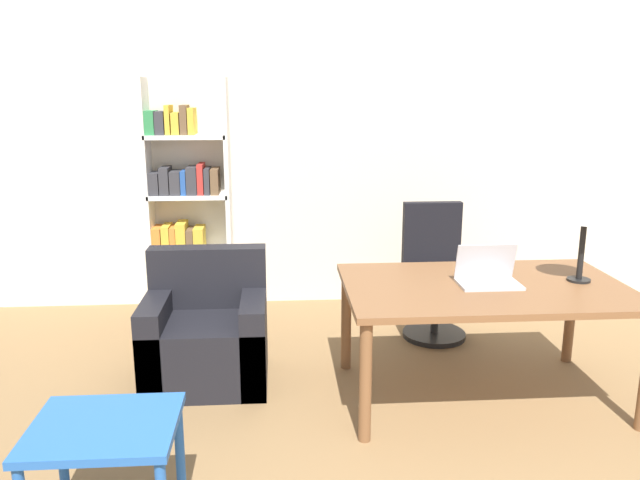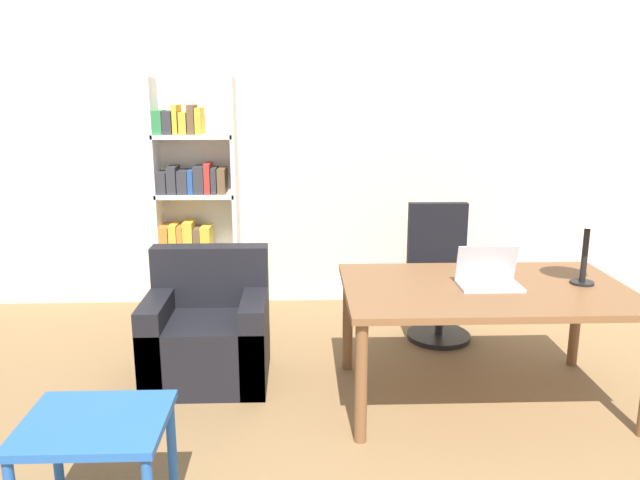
{
  "view_description": "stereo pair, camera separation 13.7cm",
  "coord_description": "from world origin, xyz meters",
  "px_view_note": "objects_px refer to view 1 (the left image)",
  "views": [
    {
      "loc": [
        -0.86,
        -1.01,
        1.91
      ],
      "look_at": [
        -0.59,
        2.77,
        0.99
      ],
      "focal_mm": 35.0,
      "sensor_mm": 36.0,
      "label": 1
    },
    {
      "loc": [
        -0.72,
        -1.01,
        1.91
      ],
      "look_at": [
        -0.59,
        2.77,
        0.99
      ],
      "focal_mm": 35.0,
      "sensor_mm": 36.0,
      "label": 2
    }
  ],
  "objects_px": {
    "armchair": "(207,337)",
    "laptop": "(488,276)",
    "desk": "(484,297)",
    "bookshelf": "(186,214)",
    "office_chair": "(434,277)",
    "table_lamp": "(586,211)",
    "side_table_blue": "(105,443)"
  },
  "relations": [
    {
      "from": "desk",
      "to": "bookshelf",
      "type": "height_order",
      "value": "bookshelf"
    },
    {
      "from": "table_lamp",
      "to": "office_chair",
      "type": "relative_size",
      "value": 0.52
    },
    {
      "from": "side_table_blue",
      "to": "table_lamp",
      "type": "bearing_deg",
      "value": 24.64
    },
    {
      "from": "desk",
      "to": "office_chair",
      "type": "bearing_deg",
      "value": 92.25
    },
    {
      "from": "desk",
      "to": "side_table_blue",
      "type": "xyz_separation_m",
      "value": [
        -2.01,
        -1.17,
        -0.2
      ]
    },
    {
      "from": "laptop",
      "to": "table_lamp",
      "type": "xyz_separation_m",
      "value": [
        0.59,
        0.02,
        0.39
      ]
    },
    {
      "from": "laptop",
      "to": "bookshelf",
      "type": "distance_m",
      "value": 2.72
    },
    {
      "from": "desk",
      "to": "bookshelf",
      "type": "distance_m",
      "value": 2.72
    },
    {
      "from": "desk",
      "to": "bookshelf",
      "type": "relative_size",
      "value": 0.86
    },
    {
      "from": "desk",
      "to": "laptop",
      "type": "xyz_separation_m",
      "value": [
        0.01,
        0.01,
        0.13
      ]
    },
    {
      "from": "laptop",
      "to": "office_chair",
      "type": "height_order",
      "value": "office_chair"
    },
    {
      "from": "office_chair",
      "to": "table_lamp",
      "type": "bearing_deg",
      "value": -57.8
    },
    {
      "from": "office_chair",
      "to": "side_table_blue",
      "type": "bearing_deg",
      "value": -131.42
    },
    {
      "from": "desk",
      "to": "laptop",
      "type": "relative_size",
      "value": 4.65
    },
    {
      "from": "laptop",
      "to": "armchair",
      "type": "xyz_separation_m",
      "value": [
        -1.77,
        0.35,
        -0.5
      ]
    },
    {
      "from": "office_chair",
      "to": "side_table_blue",
      "type": "distance_m",
      "value": 2.97
    },
    {
      "from": "laptop",
      "to": "side_table_blue",
      "type": "xyz_separation_m",
      "value": [
        -2.02,
        -1.18,
        -0.34
      ]
    },
    {
      "from": "laptop",
      "to": "side_table_blue",
      "type": "distance_m",
      "value": 2.36
    },
    {
      "from": "table_lamp",
      "to": "side_table_blue",
      "type": "relative_size",
      "value": 0.9
    },
    {
      "from": "table_lamp",
      "to": "office_chair",
      "type": "bearing_deg",
      "value": 122.2
    },
    {
      "from": "laptop",
      "to": "office_chair",
      "type": "xyz_separation_m",
      "value": [
        -0.06,
        1.05,
        -0.33
      ]
    },
    {
      "from": "office_chair",
      "to": "bookshelf",
      "type": "relative_size",
      "value": 0.52
    },
    {
      "from": "office_chair",
      "to": "bookshelf",
      "type": "xyz_separation_m",
      "value": [
        -2.01,
        0.71,
        0.39
      ]
    },
    {
      "from": "laptop",
      "to": "bookshelf",
      "type": "relative_size",
      "value": 0.18
    },
    {
      "from": "armchair",
      "to": "desk",
      "type": "bearing_deg",
      "value": -11.56
    },
    {
      "from": "desk",
      "to": "office_chair",
      "type": "relative_size",
      "value": 1.65
    },
    {
      "from": "armchair",
      "to": "bookshelf",
      "type": "relative_size",
      "value": 0.43
    },
    {
      "from": "bookshelf",
      "to": "laptop",
      "type": "bearing_deg",
      "value": -40.45
    },
    {
      "from": "bookshelf",
      "to": "office_chair",
      "type": "bearing_deg",
      "value": -19.52
    },
    {
      "from": "armchair",
      "to": "laptop",
      "type": "bearing_deg",
      "value": -11.24
    },
    {
      "from": "desk",
      "to": "table_lamp",
      "type": "distance_m",
      "value": 0.8
    },
    {
      "from": "table_lamp",
      "to": "office_chair",
      "type": "height_order",
      "value": "table_lamp"
    }
  ]
}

